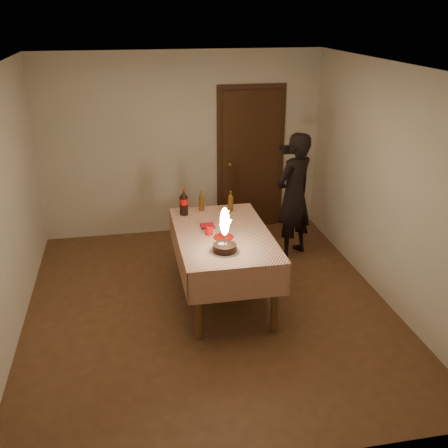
% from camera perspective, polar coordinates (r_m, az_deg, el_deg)
% --- Properties ---
extents(ground, '(4.00, 4.50, 0.01)m').
position_cam_1_polar(ground, '(5.97, -1.63, -8.92)').
color(ground, brown).
rests_on(ground, ground).
extents(room_shell, '(4.04, 4.54, 2.62)m').
position_cam_1_polar(room_shell, '(5.37, -1.60, 6.77)').
color(room_shell, beige).
rests_on(room_shell, ground).
extents(dining_table, '(1.02, 1.72, 0.82)m').
position_cam_1_polar(dining_table, '(5.78, -0.09, -1.96)').
color(dining_table, brown).
rests_on(dining_table, ground).
extents(birthday_cake, '(0.30, 0.30, 0.47)m').
position_cam_1_polar(birthday_cake, '(5.25, 0.08, -1.66)').
color(birthday_cake, white).
rests_on(birthday_cake, dining_table).
extents(red_plate, '(0.22, 0.22, 0.01)m').
position_cam_1_polar(red_plate, '(5.63, -0.06, -1.43)').
color(red_plate, '#B9180C').
rests_on(red_plate, dining_table).
extents(red_cup, '(0.08, 0.08, 0.10)m').
position_cam_1_polar(red_cup, '(5.68, -1.63, -0.68)').
color(red_cup, red).
rests_on(red_cup, dining_table).
extents(clear_cup, '(0.07, 0.07, 0.09)m').
position_cam_1_polar(clear_cup, '(5.81, 0.04, -0.17)').
color(clear_cup, silver).
rests_on(clear_cup, dining_table).
extents(napkin_stack, '(0.15, 0.15, 0.02)m').
position_cam_1_polar(napkin_stack, '(5.90, -1.82, -0.20)').
color(napkin_stack, red).
rests_on(napkin_stack, dining_table).
extents(cola_bottle, '(0.10, 0.10, 0.32)m').
position_cam_1_polar(cola_bottle, '(6.21, -4.40, 2.34)').
color(cola_bottle, black).
rests_on(cola_bottle, dining_table).
extents(amber_bottle_left, '(0.06, 0.06, 0.26)m').
position_cam_1_polar(amber_bottle_left, '(6.34, -2.45, 2.49)').
color(amber_bottle_left, '#5A350F').
rests_on(amber_bottle_left, dining_table).
extents(amber_bottle_right, '(0.06, 0.06, 0.26)m').
position_cam_1_polar(amber_bottle_right, '(6.32, 0.72, 2.43)').
color(amber_bottle_right, '#5A350F').
rests_on(amber_bottle_right, dining_table).
extents(photographer, '(0.73, 0.66, 1.67)m').
position_cam_1_polar(photographer, '(6.91, 7.60, 3.10)').
color(photographer, black).
rests_on(photographer, ground).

